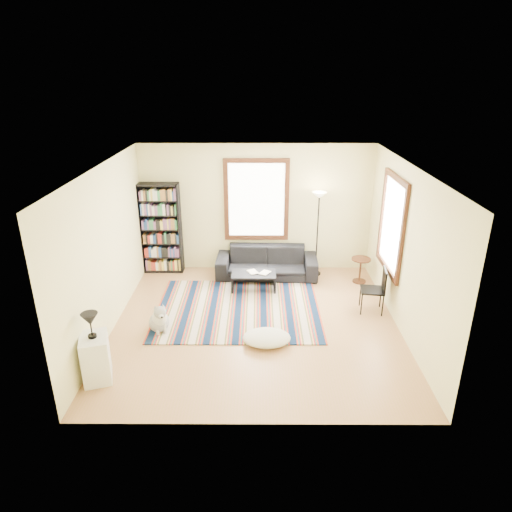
{
  "coord_description": "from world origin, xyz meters",
  "views": [
    {
      "loc": [
        0.04,
        -7.08,
        4.19
      ],
      "look_at": [
        0.0,
        0.5,
        1.1
      ],
      "focal_mm": 32.0,
      "sensor_mm": 36.0,
      "label": 1
    }
  ],
  "objects_px": {
    "coffee_table": "(254,281)",
    "dog": "(159,316)",
    "sofa": "(267,262)",
    "bookshelf": "(160,229)",
    "floor_lamp": "(317,234)",
    "floor_cushion": "(267,338)",
    "side_table": "(360,270)",
    "folding_chair": "(372,290)",
    "white_cabinet": "(96,358)"
  },
  "relations": [
    {
      "from": "bookshelf",
      "to": "floor_lamp",
      "type": "height_order",
      "value": "bookshelf"
    },
    {
      "from": "bookshelf",
      "to": "floor_lamp",
      "type": "xyz_separation_m",
      "value": [
        3.4,
        -0.17,
        -0.07
      ]
    },
    {
      "from": "dog",
      "to": "floor_lamp",
      "type": "bearing_deg",
      "value": 16.08
    },
    {
      "from": "bookshelf",
      "to": "white_cabinet",
      "type": "distance_m",
      "value": 3.95
    },
    {
      "from": "bookshelf",
      "to": "floor_cushion",
      "type": "height_order",
      "value": "bookshelf"
    },
    {
      "from": "floor_cushion",
      "to": "white_cabinet",
      "type": "xyz_separation_m",
      "value": [
        -2.48,
        -0.95,
        0.25
      ]
    },
    {
      "from": "coffee_table",
      "to": "side_table",
      "type": "bearing_deg",
      "value": 9.07
    },
    {
      "from": "side_table",
      "to": "folding_chair",
      "type": "relative_size",
      "value": 0.63
    },
    {
      "from": "bookshelf",
      "to": "folding_chair",
      "type": "xyz_separation_m",
      "value": [
        4.24,
        -1.84,
        -0.57
      ]
    },
    {
      "from": "bookshelf",
      "to": "folding_chair",
      "type": "relative_size",
      "value": 2.33
    },
    {
      "from": "bookshelf",
      "to": "floor_lamp",
      "type": "distance_m",
      "value": 3.4
    },
    {
      "from": "floor_lamp",
      "to": "white_cabinet",
      "type": "xyz_separation_m",
      "value": [
        -3.61,
        -3.72,
        -0.58
      ]
    },
    {
      "from": "sofa",
      "to": "side_table",
      "type": "distance_m",
      "value": 2.0
    },
    {
      "from": "coffee_table",
      "to": "dog",
      "type": "relative_size",
      "value": 1.64
    },
    {
      "from": "sofa",
      "to": "coffee_table",
      "type": "xyz_separation_m",
      "value": [
        -0.28,
        -0.67,
        -0.14
      ]
    },
    {
      "from": "bookshelf",
      "to": "floor_cushion",
      "type": "bearing_deg",
      "value": -52.32
    },
    {
      "from": "floor_lamp",
      "to": "dog",
      "type": "height_order",
      "value": "floor_lamp"
    },
    {
      "from": "bookshelf",
      "to": "side_table",
      "type": "bearing_deg",
      "value": -7.66
    },
    {
      "from": "coffee_table",
      "to": "dog",
      "type": "distance_m",
      "value": 2.29
    },
    {
      "from": "sofa",
      "to": "white_cabinet",
      "type": "height_order",
      "value": "white_cabinet"
    },
    {
      "from": "sofa",
      "to": "white_cabinet",
      "type": "bearing_deg",
      "value": -123.02
    },
    {
      "from": "folding_chair",
      "to": "floor_cushion",
      "type": "bearing_deg",
      "value": -142.82
    },
    {
      "from": "bookshelf",
      "to": "side_table",
      "type": "xyz_separation_m",
      "value": [
        4.29,
        -0.58,
        -0.73
      ]
    },
    {
      "from": "coffee_table",
      "to": "floor_lamp",
      "type": "distance_m",
      "value": 1.73
    },
    {
      "from": "sofa",
      "to": "floor_lamp",
      "type": "xyz_separation_m",
      "value": [
        1.08,
        0.1,
        0.61
      ]
    },
    {
      "from": "coffee_table",
      "to": "dog",
      "type": "xyz_separation_m",
      "value": [
        -1.62,
        -1.61,
        0.09
      ]
    },
    {
      "from": "sofa",
      "to": "bookshelf",
      "type": "bearing_deg",
      "value": 175.26
    },
    {
      "from": "sofa",
      "to": "folding_chair",
      "type": "distance_m",
      "value": 2.48
    },
    {
      "from": "floor_lamp",
      "to": "bookshelf",
      "type": "bearing_deg",
      "value": 177.14
    },
    {
      "from": "side_table",
      "to": "floor_cushion",
      "type": "bearing_deg",
      "value": -130.47
    },
    {
      "from": "folding_chair",
      "to": "sofa",
      "type": "bearing_deg",
      "value": 148.69
    },
    {
      "from": "bookshelf",
      "to": "folding_chair",
      "type": "distance_m",
      "value": 4.66
    },
    {
      "from": "sofa",
      "to": "side_table",
      "type": "relative_size",
      "value": 4.02
    },
    {
      "from": "sofa",
      "to": "floor_cushion",
      "type": "distance_m",
      "value": 2.68
    },
    {
      "from": "bookshelf",
      "to": "white_cabinet",
      "type": "height_order",
      "value": "bookshelf"
    },
    {
      "from": "sofa",
      "to": "bookshelf",
      "type": "distance_m",
      "value": 2.43
    },
    {
      "from": "sofa",
      "to": "white_cabinet",
      "type": "relative_size",
      "value": 3.1
    },
    {
      "from": "coffee_table",
      "to": "white_cabinet",
      "type": "xyz_separation_m",
      "value": [
        -2.25,
        -2.95,
        0.17
      ]
    },
    {
      "from": "white_cabinet",
      "to": "side_table",
      "type": "bearing_deg",
      "value": 19.25
    },
    {
      "from": "bookshelf",
      "to": "folding_chair",
      "type": "height_order",
      "value": "bookshelf"
    },
    {
      "from": "bookshelf",
      "to": "dog",
      "type": "distance_m",
      "value": 2.68
    },
    {
      "from": "coffee_table",
      "to": "dog",
      "type": "height_order",
      "value": "dog"
    },
    {
      "from": "sofa",
      "to": "coffee_table",
      "type": "bearing_deg",
      "value": -110.73
    },
    {
      "from": "floor_lamp",
      "to": "white_cabinet",
      "type": "bearing_deg",
      "value": -134.14
    },
    {
      "from": "white_cabinet",
      "to": "dog",
      "type": "xyz_separation_m",
      "value": [
        0.63,
        1.34,
        -0.08
      ]
    },
    {
      "from": "coffee_table",
      "to": "floor_lamp",
      "type": "bearing_deg",
      "value": 29.42
    },
    {
      "from": "bookshelf",
      "to": "white_cabinet",
      "type": "relative_size",
      "value": 2.86
    },
    {
      "from": "floor_cushion",
      "to": "white_cabinet",
      "type": "distance_m",
      "value": 2.67
    },
    {
      "from": "dog",
      "to": "floor_cushion",
      "type": "bearing_deg",
      "value": -34.5
    },
    {
      "from": "dog",
      "to": "coffee_table",
      "type": "bearing_deg",
      "value": 22.32
    }
  ]
}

